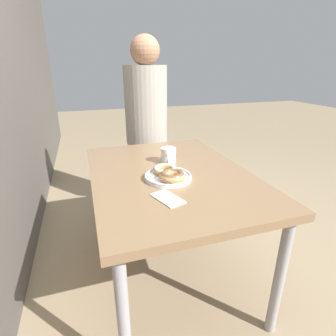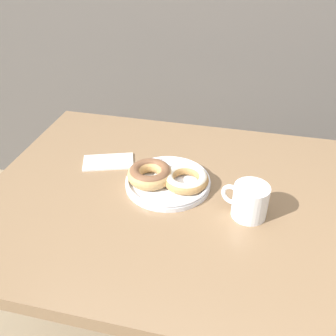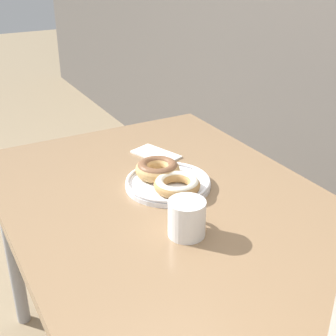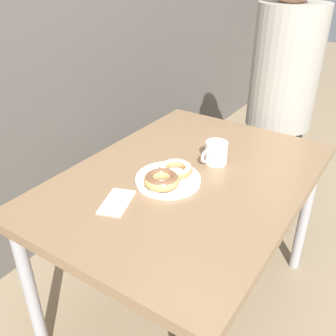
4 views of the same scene
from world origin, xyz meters
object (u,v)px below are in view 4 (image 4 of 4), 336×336
at_px(napkin, 117,202).
at_px(donut_plate, 168,177).
at_px(dining_table, 187,190).
at_px(person_figure, 282,97).
at_px(coffee_mug, 216,153).

bearing_deg(napkin, donut_plate, -19.33).
bearing_deg(dining_table, napkin, 160.01).
bearing_deg(person_figure, coffee_mug, 177.27).
distance_m(donut_plate, coffee_mug, 0.25).
xyz_separation_m(donut_plate, napkin, (-0.21, 0.07, -0.02)).
distance_m(dining_table, person_figure, 0.86).
bearing_deg(donut_plate, coffee_mug, -17.72).
relative_size(dining_table, person_figure, 0.81).
height_order(donut_plate, coffee_mug, coffee_mug).
relative_size(donut_plate, napkin, 1.51).
bearing_deg(donut_plate, napkin, 160.67).
bearing_deg(napkin, coffee_mug, -18.48).
distance_m(person_figure, napkin, 1.15).
relative_size(donut_plate, coffee_mug, 2.13).
xyz_separation_m(coffee_mug, napkin, (-0.45, 0.15, -0.04)).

